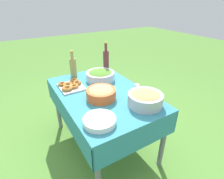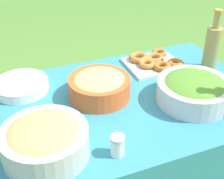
{
  "view_description": "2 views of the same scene",
  "coord_description": "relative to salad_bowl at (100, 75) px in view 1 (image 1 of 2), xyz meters",
  "views": [
    {
      "loc": [
        -1.41,
        0.73,
        1.58
      ],
      "look_at": [
        -0.07,
        -0.08,
        0.75
      ],
      "focal_mm": 28.0,
      "sensor_mm": 36.0,
      "label": 1
    },
    {
      "loc": [
        -0.5,
        -1.07,
        1.53
      ],
      "look_at": [
        -0.04,
        0.07,
        0.73
      ],
      "focal_mm": 50.0,
      "sensor_mm": 36.0,
      "label": 2
    }
  ],
  "objects": [
    {
      "name": "picnic_table",
      "position": [
        -0.27,
        0.13,
        -0.16
      ],
      "size": [
        1.27,
        0.83,
        0.71
      ],
      "color": "teal",
      "rests_on": "ground_plane"
    },
    {
      "name": "pasta_bowl",
      "position": [
        -0.38,
        0.19,
        -0.0
      ],
      "size": [
        0.28,
        0.28,
        0.12
      ],
      "color": "#E05B28",
      "rests_on": "picnic_table"
    },
    {
      "name": "plate_stack",
      "position": [
        -0.71,
        0.38,
        -0.04
      ],
      "size": [
        0.26,
        0.26,
        0.05
      ],
      "color": "white",
      "rests_on": "picnic_table"
    },
    {
      "name": "bread_bowl",
      "position": [
        -0.69,
        -0.09,
        0.01
      ],
      "size": [
        0.31,
        0.31,
        0.13
      ],
      "color": "#B2B7BC",
      "rests_on": "picnic_table"
    },
    {
      "name": "salt_shaker",
      "position": [
        -0.45,
        -0.19,
        -0.02
      ],
      "size": [
        0.05,
        0.05,
        0.08
      ],
      "color": "white",
      "rests_on": "picnic_table"
    },
    {
      "name": "wine_bottle",
      "position": [
        0.18,
        -0.18,
        0.09
      ],
      "size": [
        0.07,
        0.07,
        0.39
      ],
      "color": "maroon",
      "rests_on": "picnic_table"
    },
    {
      "name": "olive_oil_bottle",
      "position": [
        0.26,
        0.23,
        0.07
      ],
      "size": [
        0.08,
        0.08,
        0.32
      ],
      "color": "#998E4C",
      "rests_on": "picnic_table"
    },
    {
      "name": "donut_platter",
      "position": [
        -0.0,
        0.37,
        -0.04
      ],
      "size": [
        0.29,
        0.27,
        0.05
      ],
      "color": "silver",
      "rests_on": "picnic_table"
    },
    {
      "name": "salad_bowl",
      "position": [
        0.0,
        0.0,
        0.0
      ],
      "size": [
        0.33,
        0.33,
        0.12
      ],
      "color": "silver",
      "rests_on": "picnic_table"
    },
    {
      "name": "ground_plane",
      "position": [
        -0.27,
        0.13,
        -0.77
      ],
      "size": [
        14.0,
        14.0,
        0.0
      ],
      "primitive_type": "plane",
      "color": "#568C38"
    }
  ]
}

